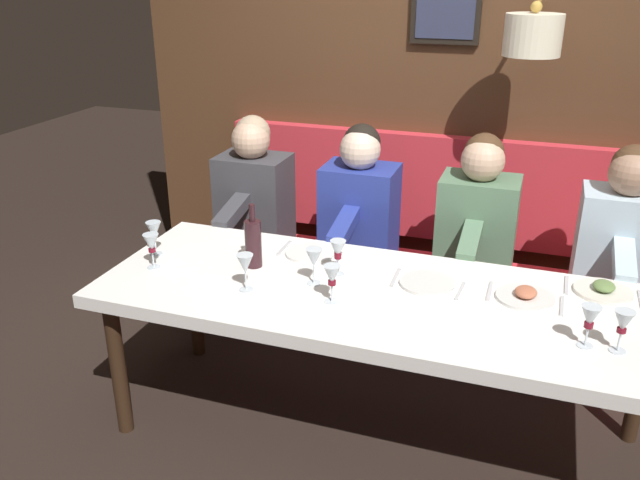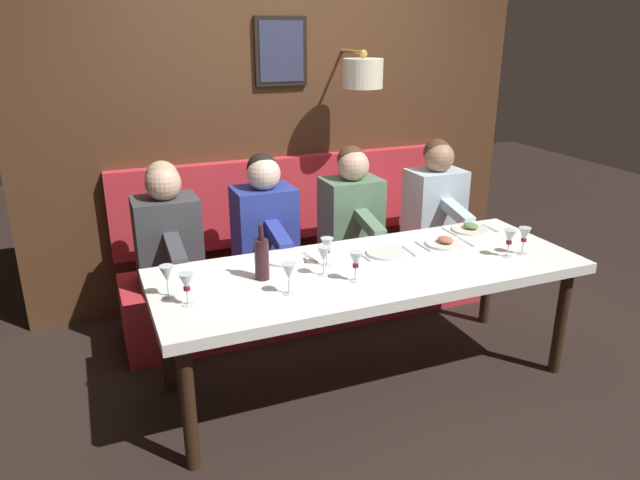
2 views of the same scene
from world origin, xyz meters
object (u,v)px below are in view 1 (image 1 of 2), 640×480
wine_glass_4 (245,265)px  wine_glass_2 (338,251)px  wine_glass_0 (151,244)px  wine_glass_5 (590,318)px  wine_glass_6 (332,276)px  wine_glass_7 (314,259)px  wine_bottle (253,243)px  diner_nearest (621,231)px  diner_near (478,214)px  wine_glass_3 (623,323)px  dining_table (380,306)px  diner_middle (359,201)px  diner_far (254,189)px  wine_glass_1 (154,231)px

wine_glass_4 → wine_glass_2: bearing=-49.8°
wine_glass_0 → wine_glass_5: 1.85m
wine_glass_4 → wine_glass_6: size_ratio=1.00×
wine_glass_0 → wine_glass_7: size_ratio=1.00×
wine_glass_6 → wine_bottle: (0.21, 0.45, 0.00)m
diner_nearest → diner_near: (0.00, 0.69, 0.00)m
wine_glass_3 → wine_glass_7: 1.22m
dining_table → wine_glass_5: size_ratio=14.80×
wine_glass_2 → diner_middle: bearing=9.0°
diner_near → wine_glass_3: size_ratio=4.82×
diner_far → wine_glass_3: bearing=-118.9°
diner_middle → wine_glass_0: diner_middle is taller
diner_far → wine_glass_4: bearing=-157.2°
wine_glass_7 → wine_glass_3: bearing=-97.2°
diner_near → diner_middle: same height
diner_nearest → wine_glass_6: diner_nearest is taller
diner_nearest → wine_glass_2: bearing=122.7°
diner_near → wine_glass_4: (-1.05, 0.84, 0.04)m
wine_glass_1 → dining_table: bearing=-91.7°
wine_glass_0 → wine_bottle: wine_bottle is taller
wine_glass_3 → wine_bottle: size_ratio=0.55×
diner_middle → wine_glass_2: size_ratio=4.82×
wine_glass_6 → diner_far: bearing=38.4°
wine_glass_1 → wine_glass_2: (0.07, -0.89, -0.00)m
wine_glass_3 → wine_glass_6: bearing=88.9°
wine_glass_1 → wine_glass_7: same height
wine_glass_7 → wine_glass_6: bearing=-136.7°
wine_glass_5 → wine_glass_6: (0.02, 0.97, 0.00)m
wine_glass_6 → wine_bottle: bearing=64.3°
wine_glass_2 → wine_glass_1: bearing=94.6°
wine_glass_4 → wine_glass_6: (0.02, -0.38, -0.00)m
wine_glass_4 → wine_glass_5: (-0.00, -1.35, -0.00)m
diner_middle → wine_glass_6: diner_middle is taller
diner_middle → diner_near: bearing=-90.0°
diner_middle → diner_far: size_ratio=1.00×
diner_near → wine_glass_2: size_ratio=4.82×
diner_far → wine_bottle: 0.90m
wine_glass_3 → wine_glass_2: bearing=76.5°
diner_far → wine_glass_3: 2.17m
wine_glass_1 → wine_glass_3: same height
diner_middle → wine_glass_5: (-1.05, -1.15, 0.04)m
dining_table → wine_glass_4: size_ratio=14.80×
diner_middle → diner_far: bearing=90.0°
diner_far → diner_middle: bearing=-90.0°
wine_glass_4 → wine_glass_3: bearing=-90.1°
dining_table → wine_glass_5: (-0.17, -0.81, 0.18)m
diner_far → wine_glass_4: size_ratio=4.82×
wine_glass_6 → diner_near: bearing=-24.2°
wine_glass_6 → wine_glass_4: bearing=92.7°
dining_table → wine_glass_1: bearing=88.3°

